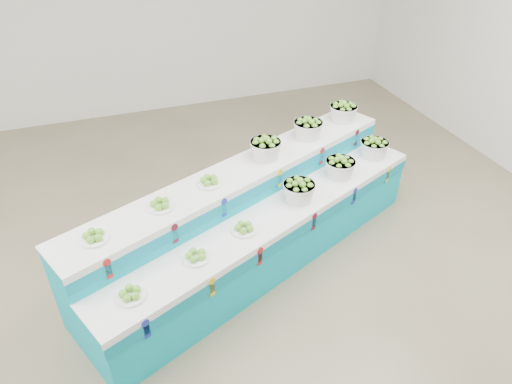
% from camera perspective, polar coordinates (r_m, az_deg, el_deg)
% --- Properties ---
extents(ground, '(10.00, 10.00, 0.00)m').
position_cam_1_polar(ground, '(4.79, -8.02, -15.22)').
color(ground, brown).
rests_on(ground, ground).
extents(display_stand, '(4.22, 2.62, 1.02)m').
position_cam_1_polar(display_stand, '(5.09, 0.00, -3.34)').
color(display_stand, '#09AAC3').
rests_on(display_stand, ground).
extents(plate_lower_left, '(0.33, 0.33, 0.09)m').
position_cam_1_polar(plate_lower_left, '(4.07, -14.99, -11.78)').
color(plate_lower_left, white).
rests_on(plate_lower_left, display_stand).
extents(plate_lower_mid, '(0.33, 0.33, 0.09)m').
position_cam_1_polar(plate_lower_mid, '(4.30, -7.29, -7.63)').
color(plate_lower_mid, white).
rests_on(plate_lower_mid, display_stand).
extents(plate_lower_right, '(0.33, 0.33, 0.09)m').
position_cam_1_polar(plate_lower_right, '(4.57, -1.45, -4.33)').
color(plate_lower_right, white).
rests_on(plate_lower_right, display_stand).
extents(basket_lower_left, '(0.45, 0.45, 0.24)m').
position_cam_1_polar(basket_lower_left, '(4.97, 5.22, 0.21)').
color(basket_lower_left, silver).
rests_on(basket_lower_left, display_stand).
extents(basket_lower_mid, '(0.45, 0.45, 0.24)m').
position_cam_1_polar(basket_lower_mid, '(5.43, 10.15, 3.01)').
color(basket_lower_mid, silver).
rests_on(basket_lower_mid, display_stand).
extents(basket_lower_right, '(0.45, 0.45, 0.24)m').
position_cam_1_polar(basket_lower_right, '(5.91, 14.12, 5.24)').
color(basket_lower_right, silver).
rests_on(basket_lower_right, display_stand).
extents(plate_upper_left, '(0.33, 0.33, 0.09)m').
position_cam_1_polar(plate_upper_left, '(4.24, -19.09, -5.03)').
color(plate_upper_left, white).
rests_on(plate_upper_left, display_stand).
extents(plate_upper_mid, '(0.33, 0.33, 0.09)m').
position_cam_1_polar(plate_upper_mid, '(4.46, -11.52, -1.43)').
color(plate_upper_mid, white).
rests_on(plate_upper_mid, display_stand).
extents(plate_upper_right, '(0.33, 0.33, 0.09)m').
position_cam_1_polar(plate_upper_right, '(4.72, -5.65, 1.39)').
color(plate_upper_right, white).
rests_on(plate_upper_right, display_stand).
extents(basket_upper_left, '(0.45, 0.45, 0.24)m').
position_cam_1_polar(basket_upper_left, '(5.11, 1.16, 5.36)').
color(basket_upper_left, silver).
rests_on(basket_upper_left, display_stand).
extents(basket_upper_mid, '(0.45, 0.45, 0.24)m').
position_cam_1_polar(basket_upper_mid, '(5.55, 6.32, 7.70)').
color(basket_upper_mid, silver).
rests_on(basket_upper_mid, display_stand).
extents(basket_upper_right, '(0.45, 0.45, 0.24)m').
position_cam_1_polar(basket_upper_right, '(6.02, 10.53, 9.54)').
color(basket_upper_right, silver).
rests_on(basket_upper_right, display_stand).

